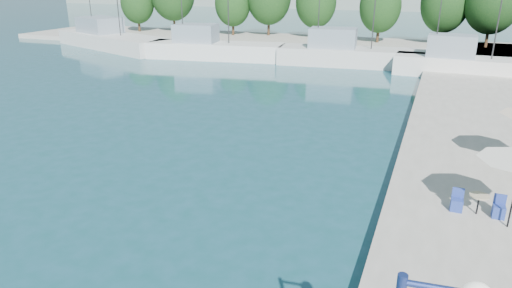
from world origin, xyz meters
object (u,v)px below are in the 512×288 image
at_px(trawler_02, 213,49).
at_px(trawler_04, 469,66).
at_px(trawler_01, 111,40).
at_px(trawler_03, 351,55).

bearing_deg(trawler_02, trawler_04, -9.84).
distance_m(trawler_01, trawler_02, 16.38).
xyz_separation_m(trawler_02, trawler_03, (15.44, 1.62, -0.00)).
relative_size(trawler_01, trawler_02, 1.26).
distance_m(trawler_01, trawler_03, 31.64).
bearing_deg(trawler_04, trawler_01, 178.06).
height_order(trawler_01, trawler_02, same).
height_order(trawler_01, trawler_03, same).
bearing_deg(trawler_03, trawler_01, 172.28).
xyz_separation_m(trawler_03, trawler_04, (11.31, -1.95, 0.00)).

